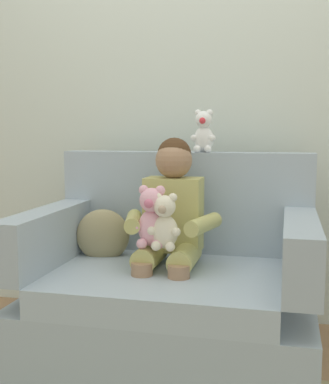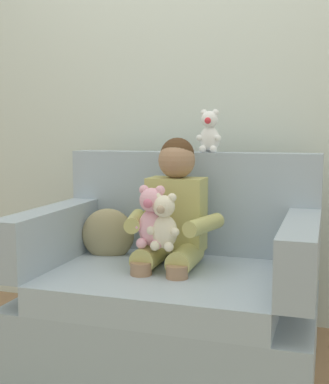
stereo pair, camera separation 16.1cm
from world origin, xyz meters
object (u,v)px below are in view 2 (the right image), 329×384
plush_cream (164,223)px  plush_pink (152,218)px  seated_child (172,219)px  plush_white_on_backrest (209,132)px  armchair (173,294)px  throw_pillow (108,234)px

plush_cream → plush_pink: bearing=176.4°
seated_child → plush_white_on_backrest: size_ratio=3.88×
plush_cream → armchair: bearing=105.1°
plush_white_on_backrest → seated_child: bearing=-121.9°
plush_pink → plush_white_on_backrest: bearing=76.4°
seated_child → plush_pink: size_ratio=3.04×
armchair → plush_cream: (0.00, -0.13, 0.35)m
seated_child → throw_pillow: (-0.36, 0.10, -0.11)m
plush_pink → seated_child: bearing=74.2°
armchair → plush_pink: (-0.06, -0.10, 0.36)m
armchair → plush_cream: 0.37m
seated_child → plush_pink: 0.14m
plush_pink → throw_pillow: bearing=149.8°
plush_cream → plush_pink: 0.07m
plush_pink → plush_white_on_backrest: (0.15, 0.43, 0.37)m
plush_cream → plush_white_on_backrest: size_ratio=1.14×
seated_child → armchair: bearing=-73.6°
seated_child → plush_white_on_backrest: 0.50m
plush_white_on_backrest → armchair: bearing=-118.9°
throw_pillow → plush_pink: bearing=-36.2°
seated_child → plush_pink: seated_child is taller
armchair → plush_white_on_backrest: size_ratio=5.95×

